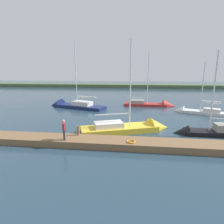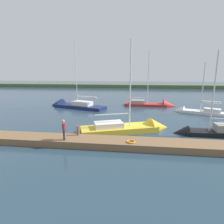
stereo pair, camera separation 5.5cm
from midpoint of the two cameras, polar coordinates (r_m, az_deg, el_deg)
The scene contains 11 objects.
ground_plane at distance 19.10m, azimuth 4.21°, elevation -4.83°, with size 200.00×200.00×0.00m, color #263D4C.
far_shoreline at distance 70.73m, azimuth 6.39°, elevation 7.71°, with size 180.00×8.00×2.40m, color #4C603D.
dock_pier at distance 14.27m, azimuth 3.18°, elevation -9.75°, with size 24.79×1.95×0.53m, color brown.
mooring_post_near at distance 15.35m, azimuth -10.66°, elevation -5.73°, with size 0.22×0.22×0.78m, color brown.
life_ring_buoy at distance 13.77m, azimuth 5.92°, elevation -9.24°, with size 0.66×0.66×0.10m, color orange.
sailboat_far_left at distance 30.73m, azimuth -12.79°, elevation 1.76°, with size 10.49×5.57×11.91m.
sailboat_inner_slip at distance 18.99m, azimuth 27.76°, elevation -5.92°, with size 6.82×1.70×8.26m.
sailboat_near_dock at distance 31.88m, azimuth 13.21°, elevation 2.07°, with size 8.63×2.55×10.11m.
sailboat_far_right at distance 28.09m, azimuth 24.77°, elevation -0.09°, with size 7.11×4.34×7.75m.
sailboat_outer_mooring at distance 18.03m, azimuth 6.59°, elevation -5.39°, with size 9.02×5.15×9.49m.
person_on_dock at distance 14.37m, azimuth -15.00°, elevation -5.00°, with size 0.39×0.57×1.61m.
Camera 1 is at (-0.82, 18.23, 5.63)m, focal length 29.10 mm.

